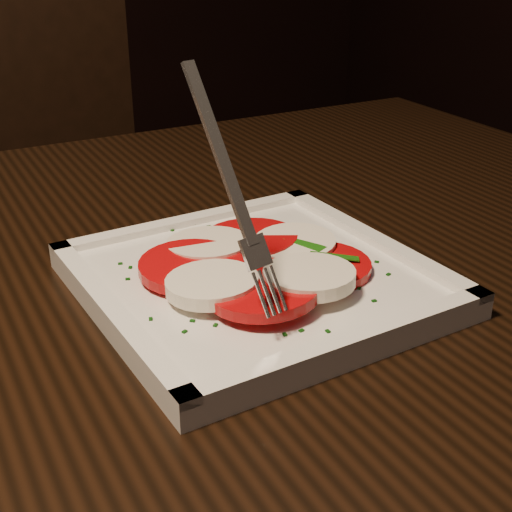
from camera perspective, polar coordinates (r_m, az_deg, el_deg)
table at (r=0.63m, az=-10.57°, el=-10.06°), size 1.22×0.83×0.75m
chair at (r=1.29m, az=-16.58°, el=2.68°), size 0.43×0.43×0.93m
plate at (r=0.55m, az=-0.00°, el=-2.13°), size 0.25×0.25×0.01m
caprese_salad at (r=0.54m, az=0.01°, el=-0.61°), size 0.19×0.21×0.02m
fork at (r=0.46m, az=-2.83°, el=5.90°), size 0.05×0.10×0.15m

